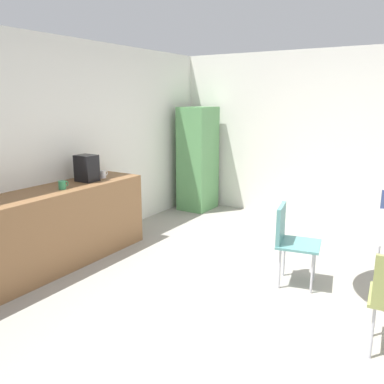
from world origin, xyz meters
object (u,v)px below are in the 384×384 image
(chair_teal, at_px, (289,235))
(mug_red, at_px, (103,174))
(mug_white, at_px, (62,185))
(locker_cabinet, at_px, (198,159))
(coffee_maker, at_px, (87,168))

(chair_teal, relative_size, mug_red, 6.43)
(chair_teal, bearing_deg, mug_white, 111.13)
(mug_red, bearing_deg, locker_cabinet, -2.20)
(mug_white, height_order, coffee_maker, coffee_maker)
(mug_red, bearing_deg, coffee_maker, 176.35)
(locker_cabinet, xyz_separation_m, chair_teal, (-2.01, -2.30, -0.35))
(locker_cabinet, xyz_separation_m, coffee_maker, (-2.44, 0.10, 0.19))
(chair_teal, relative_size, coffee_maker, 2.59)
(mug_red, relative_size, coffee_maker, 0.40)
(locker_cabinet, relative_size, chair_teal, 2.10)
(chair_teal, distance_m, coffee_maker, 2.50)
(locker_cabinet, relative_size, mug_white, 13.53)
(chair_teal, xyz_separation_m, coffee_maker, (-0.43, 2.40, 0.54))
(locker_cabinet, height_order, coffee_maker, locker_cabinet)
(chair_teal, height_order, mug_red, mug_red)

